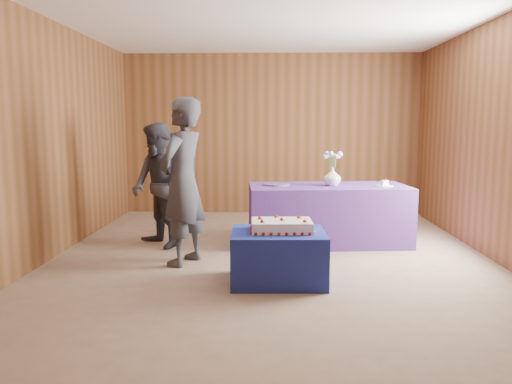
{
  "coord_description": "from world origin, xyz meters",
  "views": [
    {
      "loc": [
        0.0,
        -5.54,
        1.53
      ],
      "look_at": [
        -0.17,
        0.1,
        0.76
      ],
      "focal_mm": 35.0,
      "sensor_mm": 36.0,
      "label": 1
    }
  ],
  "objects_px": {
    "guest_right": "(159,185)",
    "cake_table": "(278,257)",
    "serving_table": "(328,214)",
    "vase": "(332,177)",
    "guest_left": "(183,182)",
    "sheet_cake": "(282,226)"
  },
  "relations": [
    {
      "from": "guest_right",
      "to": "cake_table",
      "type": "bearing_deg",
      "value": 5.46
    },
    {
      "from": "serving_table",
      "to": "vase",
      "type": "height_order",
      "value": "vase"
    },
    {
      "from": "cake_table",
      "to": "guest_right",
      "type": "xyz_separation_m",
      "value": [
        -1.46,
        1.35,
        0.52
      ]
    },
    {
      "from": "cake_table",
      "to": "vase",
      "type": "distance_m",
      "value": 1.84
    },
    {
      "from": "cake_table",
      "to": "guest_right",
      "type": "relative_size",
      "value": 0.58
    },
    {
      "from": "vase",
      "to": "guest_right",
      "type": "bearing_deg",
      "value": -173.74
    },
    {
      "from": "serving_table",
      "to": "guest_left",
      "type": "distance_m",
      "value": 2.03
    },
    {
      "from": "sheet_cake",
      "to": "vase",
      "type": "xyz_separation_m",
      "value": [
        0.67,
        1.56,
        0.31
      ]
    },
    {
      "from": "guest_right",
      "to": "vase",
      "type": "bearing_deg",
      "value": 54.45
    },
    {
      "from": "sheet_cake",
      "to": "guest_left",
      "type": "relative_size",
      "value": 0.34
    },
    {
      "from": "serving_table",
      "to": "cake_table",
      "type": "bearing_deg",
      "value": -116.9
    },
    {
      "from": "guest_right",
      "to": "guest_left",
      "type": "bearing_deg",
      "value": -11.37
    },
    {
      "from": "guest_left",
      "to": "guest_right",
      "type": "height_order",
      "value": "guest_left"
    },
    {
      "from": "guest_right",
      "to": "serving_table",
      "type": "bearing_deg",
      "value": 55.25
    },
    {
      "from": "serving_table",
      "to": "guest_right",
      "type": "relative_size",
      "value": 1.29
    },
    {
      "from": "cake_table",
      "to": "vase",
      "type": "height_order",
      "value": "vase"
    },
    {
      "from": "sheet_cake",
      "to": "guest_right",
      "type": "height_order",
      "value": "guest_right"
    },
    {
      "from": "serving_table",
      "to": "guest_right",
      "type": "distance_m",
      "value": 2.17
    },
    {
      "from": "cake_table",
      "to": "guest_right",
      "type": "height_order",
      "value": "guest_right"
    },
    {
      "from": "cake_table",
      "to": "guest_left",
      "type": "bearing_deg",
      "value": 147.36
    },
    {
      "from": "vase",
      "to": "guest_right",
      "type": "relative_size",
      "value": 0.15
    },
    {
      "from": "serving_table",
      "to": "guest_right",
      "type": "bearing_deg",
      "value": -177.63
    }
  ]
}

